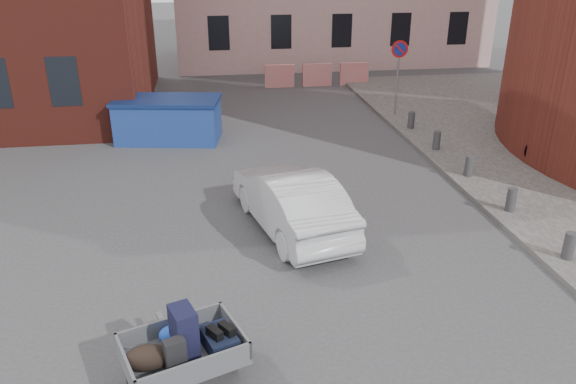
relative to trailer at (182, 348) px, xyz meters
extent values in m
plane|color=#38383A|center=(1.32, 3.25, -0.61)|extent=(120.00, 120.00, 0.00)
cylinder|color=gray|center=(7.32, 12.75, 0.81)|extent=(0.07, 0.07, 2.60)
cylinder|color=red|center=(7.32, 12.73, 1.86)|extent=(0.60, 0.03, 0.60)
cylinder|color=navy|center=(7.32, 12.71, 1.86)|extent=(0.44, 0.03, 0.44)
cylinder|color=#3A3A3D|center=(7.32, 2.25, -0.21)|extent=(0.22, 0.22, 0.55)
cylinder|color=#3A3A3D|center=(7.32, 4.45, -0.21)|extent=(0.22, 0.22, 0.55)
cylinder|color=#3A3A3D|center=(7.32, 6.65, -0.21)|extent=(0.22, 0.22, 0.55)
cylinder|color=#3A3A3D|center=(7.32, 8.85, -0.21)|extent=(0.22, 0.22, 0.55)
cylinder|color=#3A3A3D|center=(7.32, 11.05, -0.21)|extent=(0.22, 0.22, 0.55)
cube|color=red|center=(3.82, 18.25, -0.11)|extent=(1.30, 0.18, 1.00)
cube|color=red|center=(5.52, 18.25, -0.11)|extent=(1.30, 0.18, 1.00)
cube|color=red|center=(7.22, 18.25, -0.11)|extent=(1.30, 0.18, 1.00)
cylinder|color=black|center=(0.69, 0.25, -0.39)|extent=(0.24, 0.45, 0.44)
cube|color=slate|center=(0.01, 0.00, -0.15)|extent=(1.88, 1.58, 0.08)
cube|color=slate|center=(-0.72, -0.26, 0.03)|extent=(0.41, 1.05, 0.28)
cube|color=slate|center=(0.74, 0.27, 0.03)|extent=(0.41, 1.05, 0.28)
cube|color=slate|center=(-0.17, 0.50, 0.03)|extent=(1.52, 0.58, 0.28)
cube|color=slate|center=(0.19, -0.49, 0.03)|extent=(1.52, 0.58, 0.28)
cube|color=slate|center=(-0.30, 0.85, -0.21)|extent=(0.31, 0.69, 0.06)
cube|color=#151633|center=(0.04, 0.07, 0.24)|extent=(0.44, 0.53, 0.70)
cube|color=black|center=(0.51, 0.08, 0.02)|extent=(0.58, 0.70, 0.25)
ellipsoid|color=black|center=(-0.44, -0.21, 0.07)|extent=(0.69, 0.54, 0.36)
cube|color=black|center=(-0.07, -0.29, 0.13)|extent=(0.32, 0.26, 0.48)
ellipsoid|color=blue|center=(-0.16, 0.32, 0.01)|extent=(0.44, 0.41, 0.24)
cube|color=black|center=(0.46, 0.01, 0.21)|extent=(0.24, 0.28, 0.13)
cube|color=black|center=(0.63, 0.07, 0.21)|extent=(0.24, 0.28, 0.13)
cube|color=navy|center=(-0.69, 11.27, 0.02)|extent=(3.39, 2.10, 1.26)
cube|color=navy|center=(-0.69, 11.27, 0.71)|extent=(3.51, 2.22, 0.11)
imported|color=#BABDC2|center=(2.23, 4.55, 0.07)|extent=(2.36, 4.33, 1.35)
imported|color=black|center=(10.32, 7.41, 0.06)|extent=(2.13, 0.84, 1.10)
camera|label=1|loc=(0.52, -6.38, 5.06)|focal=35.00mm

